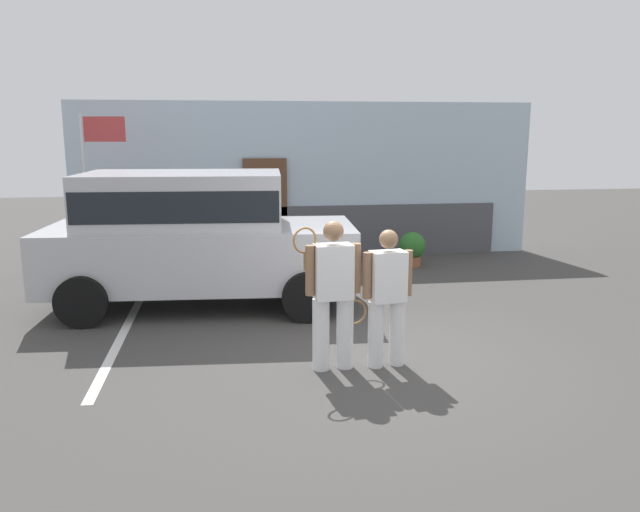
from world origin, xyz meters
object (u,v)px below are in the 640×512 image
object	(u,v)px
parked_suv	(194,232)
potted_plant_by_porch	(412,247)
tennis_player_man	(333,293)
tennis_player_woman	(387,297)
flag_pole	(95,164)

from	to	relation	value
parked_suv	potted_plant_by_porch	distance (m)	4.76
parked_suv	tennis_player_man	distance (m)	3.33
tennis_player_woman	flag_pole	xyz separation A→B (m)	(-4.13, 5.37, 1.24)
parked_suv	tennis_player_man	world-z (taller)	parked_suv
parked_suv	tennis_player_woman	bearing A→B (deg)	-48.10
tennis_player_woman	flag_pole	bearing A→B (deg)	-59.73
tennis_player_man	tennis_player_woman	size ratio (longest dim) A/B	1.07
tennis_player_woman	tennis_player_man	bearing A→B (deg)	-7.64
potted_plant_by_porch	parked_suv	bearing A→B (deg)	-151.23
parked_suv	potted_plant_by_porch	xyz separation A→B (m)	(4.12, 2.26, -0.76)
tennis_player_man	parked_suv	bearing A→B (deg)	-64.46
parked_suv	flag_pole	bearing A→B (deg)	130.63
tennis_player_man	flag_pole	world-z (taller)	flag_pole
potted_plant_by_porch	tennis_player_woman	bearing A→B (deg)	-109.81
parked_suv	tennis_player_man	bearing A→B (deg)	-56.49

